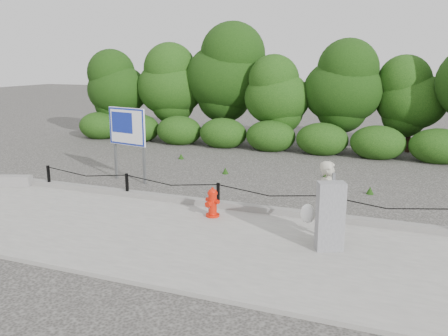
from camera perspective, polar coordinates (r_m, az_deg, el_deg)
name	(u,v)px	position (r m, az deg, el deg)	size (l,w,h in m)	color
ground	(218,211)	(11.23, -0.71, -5.16)	(90.00, 90.00, 0.00)	#2D2B28
sidewalk	(180,238)	(9.51, -5.36, -8.40)	(14.00, 4.00, 0.08)	gray
curb	(219,204)	(11.23, -0.61, -4.36)	(14.00, 0.22, 0.14)	slate
chain_barrier	(218,192)	(11.09, -0.71, -2.92)	(10.06, 0.06, 0.60)	black
treeline	(309,83)	(19.24, 10.18, 10.03)	(20.04, 3.95, 4.92)	black
fire_hydrant	(212,203)	(10.50, -1.41, -4.19)	(0.39, 0.39, 0.66)	red
pedestrian	(327,202)	(9.20, 12.27, -4.08)	(0.75, 0.65, 1.56)	#AEAA95
concrete_block	(15,181)	(14.28, -23.83, -1.41)	(0.88, 0.31, 0.28)	gray
utility_cabinet	(330,216)	(8.82, 12.66, -5.69)	(0.56, 0.46, 1.41)	gray
advertising_sign	(127,130)	(13.86, -11.58, 4.52)	(1.33, 0.35, 2.15)	slate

